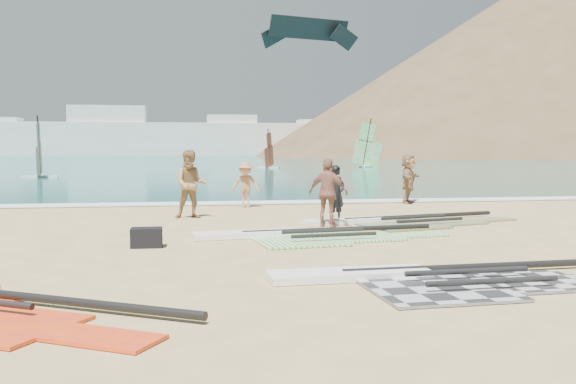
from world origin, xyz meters
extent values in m
plane|color=tan|center=(0.00, 0.00, 0.00)|extent=(300.00, 300.00, 0.00)
cube|color=#0C5456|center=(0.00, 132.00, 0.00)|extent=(300.00, 240.00, 0.06)
cube|color=white|center=(0.00, 12.30, 0.00)|extent=(300.00, 1.20, 0.04)
cube|color=white|center=(-20.00, 150.00, 4.03)|extent=(160.00, 8.00, 8.00)
cube|color=white|center=(-20.00, 150.00, 6.03)|extent=(18.00, 7.00, 12.00)
cube|color=white|center=(10.00, 150.00, 5.03)|extent=(12.00, 7.00, 10.00)
cube|color=white|center=(35.00, 150.00, 4.53)|extent=(16.00, 7.00, 9.00)
cube|color=white|center=(55.00, 150.00, 5.53)|extent=(10.00, 7.00, 11.00)
cone|color=brown|center=(85.00, 130.00, 0.00)|extent=(143.00, 143.00, 45.00)
cube|color=#28282B|center=(0.90, -2.18, 0.02)|extent=(2.02, 2.23, 0.04)
cube|color=#28282B|center=(2.61, -2.09, 0.02)|extent=(1.56, 1.46, 0.04)
cylinder|color=black|center=(2.24, -1.15, 0.10)|extent=(4.90, 0.36, 0.12)
cylinder|color=black|center=(1.63, -1.77, 0.16)|extent=(2.03, 0.19, 0.09)
cylinder|color=black|center=(1.67, -2.51, 0.16)|extent=(2.03, 0.19, 0.09)
cube|color=white|center=(-0.11, -1.27, 0.06)|extent=(2.59, 0.82, 0.12)
cube|color=green|center=(-0.18, 2.80, 0.02)|extent=(2.09, 2.27, 0.04)
cube|color=green|center=(1.45, 3.00, 0.02)|extent=(1.59, 1.50, 0.04)
cube|color=green|center=(2.78, 3.17, 0.02)|extent=(1.30, 0.76, 0.04)
cylinder|color=black|center=(1.03, 3.88, 0.10)|extent=(4.70, 0.70, 0.11)
cylinder|color=black|center=(0.49, 3.24, 0.16)|extent=(1.95, 0.32, 0.08)
cylinder|color=black|center=(0.58, 2.53, 0.16)|extent=(1.95, 0.32, 0.08)
cube|color=white|center=(-1.21, 3.60, 0.06)|extent=(2.53, 0.97, 0.12)
cube|color=orange|center=(2.91, 5.08, 0.02)|extent=(2.38, 2.53, 0.04)
cube|color=orange|center=(4.56, 5.49, 0.02)|extent=(1.78, 1.70, 0.04)
cube|color=orange|center=(5.91, 5.83, 0.02)|extent=(1.39, 0.93, 0.04)
cylinder|color=black|center=(4.02, 6.34, 0.10)|extent=(4.78, 1.30, 0.12)
cylinder|color=black|center=(3.54, 5.62, 0.16)|extent=(1.98, 0.57, 0.09)
cylinder|color=black|center=(3.72, 4.90, 0.16)|extent=(1.98, 0.57, 0.09)
cube|color=white|center=(1.75, 5.77, 0.06)|extent=(2.65, 1.29, 0.12)
cube|color=red|center=(-4.68, -3.26, 0.02)|extent=(1.94, 1.90, 0.04)
cube|color=red|center=(-3.52, -3.95, 0.02)|extent=(1.39, 1.17, 0.04)
cylinder|color=black|center=(-4.46, -2.30, 0.10)|extent=(4.15, 2.54, 0.11)
cube|color=black|center=(-3.40, 2.51, 0.20)|extent=(0.64, 0.47, 0.40)
imported|color=black|center=(1.49, 6.03, 0.79)|extent=(0.69, 0.63, 1.57)
imported|color=#A1784E|center=(-2.40, 7.86, 0.99)|extent=(0.96, 0.75, 1.98)
imported|color=#AF794F|center=(-0.52, 10.83, 0.78)|extent=(1.11, 0.79, 1.57)
imported|color=#9E6350|center=(1.05, 5.14, 0.89)|extent=(1.11, 0.92, 1.77)
imported|color=#9D7953|center=(5.54, 11.50, 0.90)|extent=(1.32, 1.71, 1.81)
cube|color=white|center=(-11.99, 33.96, 0.10)|extent=(2.34, 0.85, 0.13)
cube|color=orange|center=(-11.99, 33.96, 1.22)|extent=(0.29, 2.81, 2.50)
cube|color=orange|center=(-11.99, 33.96, 2.94)|extent=(0.19, 1.58, 1.74)
cylinder|color=black|center=(-11.99, 33.96, 2.17)|extent=(0.16, 0.80, 3.97)
cube|color=white|center=(5.76, 50.67, 0.09)|extent=(2.18, 1.55, 0.12)
cube|color=#B9062E|center=(5.76, 50.67, 1.14)|extent=(1.27, 2.35, 2.33)
cube|color=#B9062E|center=(5.76, 50.67, 2.74)|extent=(0.74, 1.34, 1.62)
cylinder|color=black|center=(5.76, 50.67, 2.03)|extent=(0.42, 0.69, 3.70)
cube|color=white|center=(16.10, 52.39, 0.11)|extent=(2.38, 2.63, 0.16)
cube|color=green|center=(16.10, 52.39, 1.45)|extent=(2.63, 2.21, 3.00)
cube|color=green|center=(16.10, 52.39, 3.52)|extent=(1.50, 1.27, 2.09)
cylinder|color=black|center=(16.10, 52.39, 2.60)|extent=(0.80, 0.70, 4.77)
cube|color=black|center=(8.64, 45.48, 12.53)|extent=(7.47, 2.83, 1.81)
cube|color=black|center=(5.54, 44.66, 11.83)|extent=(2.35, 1.38, 2.30)
cube|color=black|center=(11.74, 46.29, 11.83)|extent=(2.61, 1.05, 2.30)
camera|label=1|loc=(-2.68, -10.88, 2.05)|focal=40.00mm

